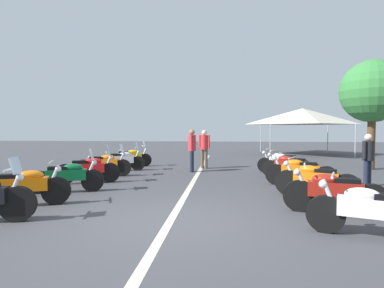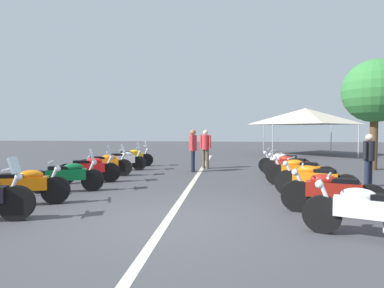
# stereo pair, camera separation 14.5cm
# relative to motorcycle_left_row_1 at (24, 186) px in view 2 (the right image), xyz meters

# --- Properties ---
(ground_plane) EXTENTS (80.00, 80.00, 0.00)m
(ground_plane) POSITION_rel_motorcycle_left_row_1_xyz_m (-0.88, -3.48, -0.46)
(ground_plane) COLOR #424247
(lane_centre_stripe) EXTENTS (20.95, 0.16, 0.01)m
(lane_centre_stripe) POSITION_rel_motorcycle_left_row_1_xyz_m (3.84, -3.48, -0.45)
(lane_centre_stripe) COLOR beige
(lane_centre_stripe) RESTS_ON ground_plane
(motorcycle_left_row_1) EXTENTS (0.95, 1.94, 1.00)m
(motorcycle_left_row_1) POSITION_rel_motorcycle_left_row_1_xyz_m (0.00, 0.00, 0.00)
(motorcycle_left_row_1) COLOR black
(motorcycle_left_row_1) RESTS_ON ground_plane
(motorcycle_left_row_2) EXTENTS (0.90, 1.93, 1.20)m
(motorcycle_left_row_2) POSITION_rel_motorcycle_left_row_1_xyz_m (1.59, -0.21, 0.00)
(motorcycle_left_row_2) COLOR black
(motorcycle_left_row_2) RESTS_ON ground_plane
(motorcycle_left_row_3) EXTENTS (0.94, 1.93, 1.21)m
(motorcycle_left_row_3) POSITION_rel_motorcycle_left_row_1_xyz_m (3.06, -0.16, 0.01)
(motorcycle_left_row_3) COLOR black
(motorcycle_left_row_3) RESTS_ON ground_plane
(motorcycle_left_row_4) EXTENTS (0.70, 2.06, 1.21)m
(motorcycle_left_row_4) POSITION_rel_motorcycle_left_row_1_xyz_m (4.56, -0.07, 0.01)
(motorcycle_left_row_4) COLOR black
(motorcycle_left_row_4) RESTS_ON ground_plane
(motorcycle_left_row_5) EXTENTS (0.76, 1.98, 1.19)m
(motorcycle_left_row_5) POSITION_rel_motorcycle_left_row_1_xyz_m (6.19, -0.21, -0.00)
(motorcycle_left_row_5) COLOR black
(motorcycle_left_row_5) RESTS_ON ground_plane
(motorcycle_left_row_6) EXTENTS (1.00, 1.99, 1.19)m
(motorcycle_left_row_6) POSITION_rel_motorcycle_left_row_1_xyz_m (7.60, -0.13, -0.00)
(motorcycle_left_row_6) COLOR black
(motorcycle_left_row_6) RESTS_ON ground_plane
(motorcycle_right_row_0) EXTENTS (0.98, 1.97, 0.99)m
(motorcycle_right_row_0) POSITION_rel_motorcycle_left_row_1_xyz_m (-1.43, -6.85, -0.00)
(motorcycle_right_row_0) COLOR black
(motorcycle_right_row_0) RESTS_ON ground_plane
(motorcycle_right_row_1) EXTENTS (0.83, 2.01, 1.01)m
(motorcycle_right_row_1) POSITION_rel_motorcycle_left_row_1_xyz_m (0.02, -6.73, 0.01)
(motorcycle_right_row_1) COLOR black
(motorcycle_right_row_1) RESTS_ON ground_plane
(motorcycle_right_row_2) EXTENTS (1.10, 1.92, 1.01)m
(motorcycle_right_row_2) POSITION_rel_motorcycle_left_row_1_xyz_m (1.56, -6.80, 0.01)
(motorcycle_right_row_2) COLOR black
(motorcycle_right_row_2) RESTS_ON ground_plane
(motorcycle_right_row_3) EXTENTS (0.94, 2.05, 1.01)m
(motorcycle_right_row_3) POSITION_rel_motorcycle_left_row_1_xyz_m (3.22, -6.81, 0.00)
(motorcycle_right_row_3) COLOR black
(motorcycle_right_row_3) RESTS_ON ground_plane
(motorcycle_right_row_4) EXTENTS (1.11, 1.90, 0.99)m
(motorcycle_right_row_4) POSITION_rel_motorcycle_left_row_1_xyz_m (4.71, -6.82, -0.00)
(motorcycle_right_row_4) COLOR black
(motorcycle_right_row_4) RESTS_ON ground_plane
(motorcycle_right_row_5) EXTENTS (0.86, 1.99, 0.98)m
(motorcycle_right_row_5) POSITION_rel_motorcycle_left_row_1_xyz_m (6.08, -6.83, -0.01)
(motorcycle_right_row_5) COLOR black
(motorcycle_right_row_5) RESTS_ON ground_plane
(bystander_0) EXTENTS (0.32, 0.50, 1.72)m
(bystander_0) POSITION_rel_motorcycle_left_row_1_xyz_m (7.29, -3.63, 0.55)
(bystander_0) COLOR brown
(bystander_0) RESTS_ON ground_plane
(bystander_1) EXTENTS (0.38, 0.42, 1.61)m
(bystander_1) POSITION_rel_motorcycle_left_row_1_xyz_m (3.42, -8.87, 0.48)
(bystander_1) COLOR #1E2338
(bystander_1) RESTS_ON ground_plane
(bystander_2) EXTENTS (0.53, 0.32, 1.74)m
(bystander_2) POSITION_rel_motorcycle_left_row_1_xyz_m (6.16, -3.19, 0.57)
(bystander_2) COLOR #1E2338
(bystander_2) RESTS_ON ground_plane
(roadside_tree_0) EXTENTS (2.68, 2.68, 4.73)m
(roadside_tree_0) POSITION_rel_motorcycle_left_row_1_xyz_m (7.68, -10.86, 2.91)
(roadside_tree_0) COLOR brown
(roadside_tree_0) RESTS_ON ground_plane
(event_tent) EXTENTS (5.58, 5.58, 3.20)m
(event_tent) POSITION_rel_motorcycle_left_row_1_xyz_m (15.65, -9.88, 2.19)
(event_tent) COLOR beige
(event_tent) RESTS_ON ground_plane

